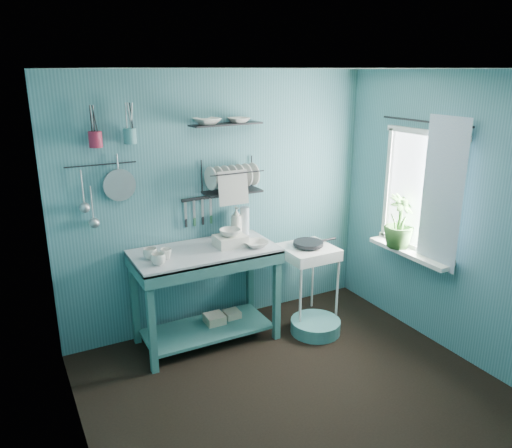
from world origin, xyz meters
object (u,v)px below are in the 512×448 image
potted_plant (400,221)px  soap_bottle (236,222)px  storage_tin_large (215,325)px  storage_tin_small (232,320)px  water_bottle (245,221)px  frying_pan (308,243)px  mug_mid (166,254)px  mug_left (158,259)px  work_counter (206,296)px  hotplate_stand (307,284)px  utensil_cup_teal (130,136)px  utensil_cup_magenta (95,139)px  wash_tub (230,241)px  floor_basin (315,326)px  mug_right (150,254)px  colander (120,185)px  dish_rack (232,176)px

potted_plant → soap_bottle: bearing=151.0°
storage_tin_large → storage_tin_small: bearing=8.5°
water_bottle → frying_pan: 0.67m
mug_mid → frying_pan: 1.46m
mug_left → potted_plant: potted_plant is taller
work_counter → hotplate_stand: work_counter is taller
utensil_cup_teal → storage_tin_large: size_ratio=0.59×
hotplate_stand → utensil_cup_magenta: 2.47m
wash_tub → floor_basin: 1.23m
mug_left → soap_bottle: bearing=21.8°
hotplate_stand → potted_plant: potted_plant is taller
work_counter → utensil_cup_teal: utensil_cup_teal is taller
frying_pan → hotplate_stand: bearing=0.0°
wash_tub → frying_pan: (0.82, -0.07, -0.14)m
utensil_cup_teal → potted_plant: utensil_cup_teal is taller
storage_tin_small → utensil_cup_teal: bearing=167.3°
mug_right → utensil_cup_teal: 1.02m
utensil_cup_teal → mug_mid: bearing=-64.7°
work_counter → mug_left: size_ratio=10.65×
frying_pan → utensil_cup_magenta: bearing=169.3°
storage_tin_large → floor_basin: size_ratio=0.45×
work_counter → colander: bearing=166.2°
hotplate_stand → storage_tin_large: (-0.97, 0.14, -0.29)m
soap_bottle → frying_pan: bearing=-23.9°
mug_mid → frying_pan: (1.45, -0.03, -0.14)m
soap_bottle → utensil_cup_teal: bearing=175.9°
water_bottle → frying_pan: (0.55, -0.31, -0.23)m
soap_bottle → hotplate_stand: soap_bottle is taller
frying_pan → utensil_cup_magenta: size_ratio=2.31×
utensil_cup_magenta → floor_basin: utensil_cup_magenta is taller
hotplate_stand → utensil_cup_magenta: (-1.89, 0.36, 1.54)m
wash_tub → hotplate_stand: size_ratio=0.35×
hotplate_stand → storage_tin_small: hotplate_stand is taller
hotplate_stand → floor_basin: 0.44m
storage_tin_small → floor_basin: storage_tin_small is taller
mug_mid → potted_plant: size_ratio=0.19×
potted_plant → storage_tin_small: 1.91m
water_bottle → storage_tin_large: water_bottle is taller
work_counter → frying_pan: size_ratio=4.36×
mug_left → colander: (-0.17, 0.46, 0.56)m
storage_tin_large → floor_basin: bearing=-24.4°
potted_plant → storage_tin_small: size_ratio=2.60×
wash_tub → work_counter: bearing=175.4°
water_bottle → floor_basin: (0.48, -0.58, -1.00)m
storage_tin_small → floor_basin: 0.83m
dish_rack → storage_tin_small: size_ratio=2.75×
soap_bottle → utensil_cup_magenta: 1.51m
mug_right → dish_rack: dish_rack is taller
mug_left → storage_tin_large: mug_left is taller
hotplate_stand → colander: size_ratio=2.86×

